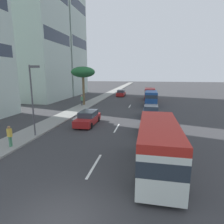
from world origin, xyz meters
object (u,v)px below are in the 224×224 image
Objects in this scene: car_lead at (88,118)px; minibus_second at (158,145)px; street_lamp at (33,93)px; van_fourth at (151,98)px; pedestrian_mid_block at (82,100)px; pedestrian_near_lamp at (10,135)px; palm_tree at (83,72)px; car_third at (121,93)px; van_fifth at (150,93)px; car_seventh at (151,125)px; car_sixth at (151,112)px.

minibus_second is (-8.99, -7.28, 0.86)m from car_lead.
car_lead is 11.60m from minibus_second.
street_lamp is (-4.97, 3.28, 3.31)m from car_lead.
car_lead is 0.91× the size of van_fourth.
car_lead is 2.63× the size of pedestrian_mid_block.
pedestrian_near_lamp is 0.26× the size of street_lamp.
palm_tree is at bearing 101.83° from pedestrian_near_lamp.
pedestrian_mid_block is 0.29× the size of street_lamp.
pedestrian_mid_block reaches higher than car_third.
car_third is 2.45× the size of pedestrian_mid_block.
pedestrian_mid_block is at bearing 30.91° from minibus_second.
van_fifth is 2.79× the size of pedestrian_mid_block.
car_seventh is 2.62× the size of pedestrian_mid_block.
van_fourth is at bearing 152.86° from car_lead.
palm_tree is at bearing 4.91° from street_lamp.
car_seventh is (-15.20, 0.10, -0.74)m from van_fourth.
minibus_second is at bearing -110.82° from street_lamp.
pedestrian_mid_block is at bearing 132.63° from van_fifth.
car_third is 32.53m from street_lamp.
van_fourth is at bearing -81.94° from palm_tree.
palm_tree is (7.25, 11.75, 5.06)m from car_sixth.
pedestrian_mid_block reaches higher than car_lead.
car_sixth is at bearing 1.18° from minibus_second.
palm_tree is at bearing 58.32° from car_sixth.
pedestrian_near_lamp reaches higher than car_lead.
car_third is 35.19m from pedestrian_near_lamp.
van_fourth is 1.03× the size of van_fifth.
car_third is 0.71× the size of street_lamp.
car_seventh is at bearing 179.68° from car_sixth.
van_fifth is 1.11× the size of car_sixth.
car_seventh is 2.85× the size of pedestrian_near_lamp.
palm_tree is (-15.13, 4.53, 5.08)m from car_third.
car_third is at bearing 14.07° from car_seventh.
palm_tree is (19.89, 1.09, 4.78)m from pedestrian_near_lamp.
car_third is 23.52m from car_sixth.
street_lamp is at bearing 109.14° from car_seventh.
van_fourth is 2.88× the size of pedestrian_mid_block.
van_fourth is at bearing -178.65° from van_fifth.
pedestrian_mid_block is at bearing 174.90° from palm_tree.
car_lead is 1.05× the size of car_sixth.
pedestrian_mid_block is at bearing 61.65° from car_sixth.
minibus_second is 31.01m from van_fifth.
pedestrian_near_lamp is (1.22, 10.94, -0.53)m from minibus_second.
car_seventh is at bearing -75.46° from pedestrian_mid_block.
palm_tree reaches higher than street_lamp.
car_third is 29.55m from car_seventh.
pedestrian_near_lamp is at bearing 83.65° from minibus_second.
pedestrian_mid_block is at bearing 42.97° from car_seventh.
street_lamp reaches higher than car_lead.
street_lamp is at bearing -5.43° from car_third.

